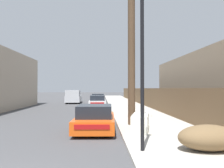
% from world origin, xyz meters
% --- Properties ---
extents(sidewalk_curb, '(4.20, 63.00, 0.12)m').
position_xyz_m(sidewalk_curb, '(5.30, 23.50, 0.06)').
color(sidewalk_curb, '#ADA89E').
rests_on(sidewalk_curb, ground).
extents(discarded_fridge, '(1.14, 1.97, 0.78)m').
position_xyz_m(discarded_fridge, '(4.13, 6.30, 0.50)').
color(discarded_fridge, silver).
rests_on(discarded_fridge, sidewalk_curb).
extents(parked_sports_car_red, '(1.98, 4.13, 1.27)m').
position_xyz_m(parked_sports_car_red, '(2.04, 6.99, 0.58)').
color(parked_sports_car_red, '#E05114').
rests_on(parked_sports_car_red, ground).
extents(car_parked_mid, '(1.72, 4.07, 1.33)m').
position_xyz_m(car_parked_mid, '(1.91, 19.54, 0.62)').
color(car_parked_mid, silver).
rests_on(car_parked_mid, ground).
extents(car_parked_far, '(1.91, 4.38, 1.31)m').
position_xyz_m(car_parked_far, '(1.86, 26.90, 0.62)').
color(car_parked_far, gray).
rests_on(car_parked_far, ground).
extents(pickup_truck, '(2.06, 5.32, 1.81)m').
position_xyz_m(pickup_truck, '(-1.57, 26.93, 0.90)').
color(pickup_truck, silver).
rests_on(pickup_truck, ground).
extents(utility_pole, '(1.80, 0.39, 8.54)m').
position_xyz_m(utility_pole, '(3.96, 8.03, 4.46)').
color(utility_pole, '#4C3826').
rests_on(utility_pole, sidewalk_curb).
extents(street_lamp, '(0.26, 0.26, 5.05)m').
position_xyz_m(street_lamp, '(3.63, 3.11, 3.03)').
color(street_lamp, black).
rests_on(street_lamp, sidewalk_curb).
extents(brush_pile, '(1.93, 1.21, 0.80)m').
position_xyz_m(brush_pile, '(5.70, 3.01, 0.52)').
color(brush_pile, brown).
rests_on(brush_pile, sidewalk_curb).
extents(wooden_fence, '(0.08, 45.46, 1.96)m').
position_xyz_m(wooden_fence, '(7.25, 21.57, 1.10)').
color(wooden_fence, brown).
rests_on(wooden_fence, sidewalk_curb).
extents(building_right_house, '(6.00, 14.84, 4.80)m').
position_xyz_m(building_right_house, '(12.12, 14.22, 2.40)').
color(building_right_house, gray).
rests_on(building_right_house, ground).
extents(pedestrian, '(0.34, 0.34, 1.63)m').
position_xyz_m(pedestrian, '(5.58, 19.16, 0.95)').
color(pedestrian, '#282D42').
rests_on(pedestrian, sidewalk_curb).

